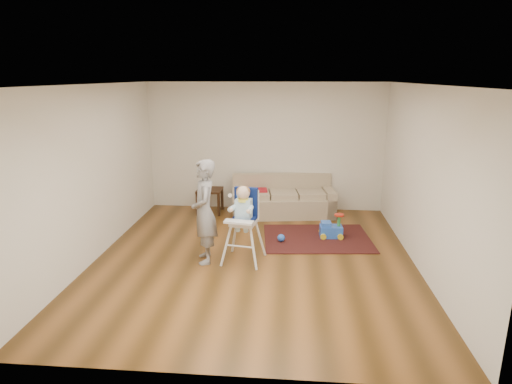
# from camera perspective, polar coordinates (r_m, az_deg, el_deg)

# --- Properties ---
(ground) EXTENTS (5.50, 5.50, 0.00)m
(ground) POSITION_cam_1_polar(r_m,az_deg,el_deg) (6.88, -0.28, -8.95)
(ground) COLOR #462D10
(ground) RESTS_ON ground
(room_envelope) EXTENTS (5.04, 5.52, 2.72)m
(room_envelope) POSITION_cam_1_polar(r_m,az_deg,el_deg) (6.86, 0.09, 7.34)
(room_envelope) COLOR silver
(room_envelope) RESTS_ON ground
(sofa) EXTENTS (2.19, 1.12, 0.81)m
(sofa) POSITION_cam_1_polar(r_m,az_deg,el_deg) (8.88, 3.61, -0.54)
(sofa) COLOR tan
(sofa) RESTS_ON ground
(side_table) EXTENTS (0.51, 0.51, 0.51)m
(side_table) POSITION_cam_1_polar(r_m,az_deg,el_deg) (9.12, -6.16, -1.16)
(side_table) COLOR black
(side_table) RESTS_ON ground
(area_rug) EXTENTS (1.99, 1.56, 0.01)m
(area_rug) POSITION_cam_1_polar(r_m,az_deg,el_deg) (7.78, 8.13, -6.10)
(area_rug) COLOR black
(area_rug) RESTS_ON ground
(ride_on_toy) EXTENTS (0.41, 0.30, 0.43)m
(ride_on_toy) POSITION_cam_1_polar(r_m,az_deg,el_deg) (7.78, 10.00, -4.41)
(ride_on_toy) COLOR blue
(ride_on_toy) RESTS_ON area_rug
(toy_ball) EXTENTS (0.13, 0.13, 0.13)m
(toy_ball) POSITION_cam_1_polar(r_m,az_deg,el_deg) (7.52, 3.37, -6.13)
(toy_ball) COLOR blue
(toy_ball) RESTS_ON area_rug
(high_chair) EXTENTS (0.65, 0.65, 1.22)m
(high_chair) POSITION_cam_1_polar(r_m,az_deg,el_deg) (6.62, -1.69, -4.45)
(high_chair) COLOR silver
(high_chair) RESTS_ON ground
(adult) EXTENTS (0.52, 0.67, 1.62)m
(adult) POSITION_cam_1_polar(r_m,az_deg,el_deg) (6.59, -6.91, -2.64)
(adult) COLOR gray
(adult) RESTS_ON ground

